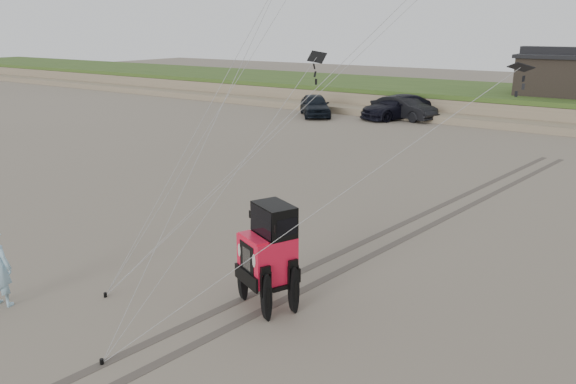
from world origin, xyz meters
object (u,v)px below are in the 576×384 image
at_px(cabin, 566,73).
at_px(truck_b, 404,108).
at_px(truck_a, 315,105).
at_px(truck_c, 398,107).
at_px(jeep, 267,267).

height_order(cabin, truck_b, cabin).
bearing_deg(truck_a, cabin, -8.84).
distance_m(truck_a, truck_b, 6.53).
relative_size(cabin, truck_c, 1.10).
xyz_separation_m(truck_a, truck_c, (5.58, 2.44, 0.03)).
bearing_deg(jeep, truck_a, 144.21).
bearing_deg(jeep, cabin, 113.50).
distance_m(cabin, truck_c, 12.12).
bearing_deg(cabin, truck_a, -149.40).
relative_size(truck_b, jeep, 0.92).
bearing_deg(truck_a, truck_c, -15.83).
relative_size(cabin, jeep, 1.17).
height_order(cabin, truck_c, cabin).
distance_m(truck_a, truck_c, 6.09).
bearing_deg(jeep, truck_c, 132.52).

